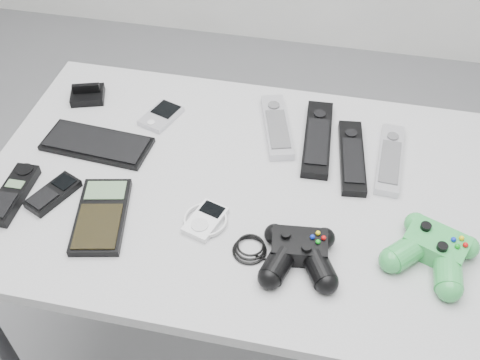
% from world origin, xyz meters
% --- Properties ---
extents(floor, '(3.50, 3.50, 0.00)m').
position_xyz_m(floor, '(0.00, 0.00, 0.00)').
color(floor, slate).
rests_on(floor, ground).
extents(desk, '(1.09, 0.70, 0.73)m').
position_xyz_m(desk, '(0.10, 0.00, 0.67)').
color(desk, '#AFAEB1').
rests_on(desk, floor).
extents(pda_keyboard, '(0.25, 0.12, 0.01)m').
position_xyz_m(pda_keyboard, '(-0.24, 0.06, 0.74)').
color(pda_keyboard, black).
rests_on(pda_keyboard, desk).
extents(dock_bracket, '(0.10, 0.09, 0.04)m').
position_xyz_m(dock_bracket, '(-0.33, 0.21, 0.75)').
color(dock_bracket, black).
rests_on(dock_bracket, desk).
extents(pda, '(0.09, 0.12, 0.02)m').
position_xyz_m(pda, '(-0.13, 0.18, 0.74)').
color(pda, '#B7B6BE').
rests_on(pda, desk).
extents(remote_silver_a, '(0.11, 0.22, 0.02)m').
position_xyz_m(remote_silver_a, '(0.14, 0.20, 0.74)').
color(remote_silver_a, '#B7B6BE').
rests_on(remote_silver_a, desk).
extents(remote_black_a, '(0.08, 0.23, 0.02)m').
position_xyz_m(remote_black_a, '(0.32, 0.13, 0.74)').
color(remote_black_a, black).
rests_on(remote_black_a, desk).
extents(remote_black_b, '(0.07, 0.25, 0.02)m').
position_xyz_m(remote_black_b, '(0.24, 0.17, 0.74)').
color(remote_black_b, black).
rests_on(remote_black_b, desk).
extents(remote_silver_b, '(0.06, 0.22, 0.02)m').
position_xyz_m(remote_silver_b, '(0.40, 0.14, 0.74)').
color(remote_silver_b, '#B6B5BC').
rests_on(remote_silver_b, desk).
extents(mobile_phone, '(0.09, 0.12, 0.02)m').
position_xyz_m(mobile_phone, '(-0.27, -0.11, 0.74)').
color(mobile_phone, black).
rests_on(mobile_phone, desk).
extents(cordless_handset, '(0.05, 0.16, 0.02)m').
position_xyz_m(cordless_handset, '(-0.35, -0.13, 0.74)').
color(cordless_handset, black).
rests_on(cordless_handset, desk).
extents(calculator, '(0.13, 0.21, 0.02)m').
position_xyz_m(calculator, '(-0.15, -0.14, 0.74)').
color(calculator, black).
rests_on(calculator, desk).
extents(mp3_player, '(0.11, 0.11, 0.02)m').
position_xyz_m(mp3_player, '(0.05, -0.11, 0.74)').
color(mp3_player, silver).
rests_on(mp3_player, desk).
extents(controller_black, '(0.26, 0.18, 0.05)m').
position_xyz_m(controller_black, '(0.24, -0.16, 0.76)').
color(controller_black, black).
rests_on(controller_black, desk).
extents(controller_green, '(0.21, 0.21, 0.05)m').
position_xyz_m(controller_green, '(0.48, -0.11, 0.76)').
color(controller_green, '#268D41').
rests_on(controller_green, desk).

